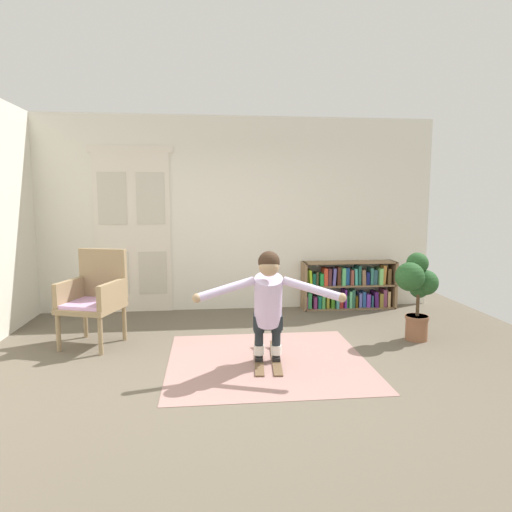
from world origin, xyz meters
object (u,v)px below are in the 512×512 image
(wicker_chair, at_px, (95,295))
(potted_plant, at_px, (416,286))
(person_skier, at_px, (268,299))
(bookshelf, at_px, (349,287))
(skis_pair, at_px, (267,358))

(wicker_chair, height_order, potted_plant, wicker_chair)
(wicker_chair, distance_m, person_skier, 2.13)
(bookshelf, bearing_deg, wicker_chair, -158.84)
(potted_plant, bearing_deg, person_skier, -159.96)
(potted_plant, height_order, skis_pair, potted_plant)
(wicker_chair, distance_m, potted_plant, 3.79)
(potted_plant, xyz_separation_m, skis_pair, (-1.86, -0.50, -0.63))
(wicker_chair, bearing_deg, potted_plant, -3.93)
(wicker_chair, distance_m, skis_pair, 2.14)
(potted_plant, distance_m, skis_pair, 2.03)
(wicker_chair, bearing_deg, skis_pair, -21.65)
(bookshelf, distance_m, wicker_chair, 3.74)
(skis_pair, bearing_deg, person_skier, -95.35)
(bookshelf, relative_size, wicker_chair, 1.32)
(wicker_chair, xyz_separation_m, potted_plant, (3.78, -0.26, 0.07))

